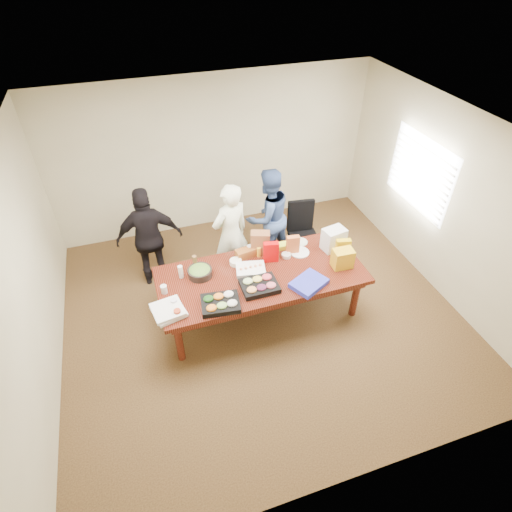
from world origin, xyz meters
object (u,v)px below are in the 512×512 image
object	(u,v)px
sheet_cake	(251,270)
salad_bowl	(200,272)
person_center	(231,234)
office_chair	(304,236)
person_right	(268,217)
conference_table	(261,294)

from	to	relation	value
sheet_cake	salad_bowl	xyz separation A→B (m)	(-0.67, 0.14, 0.02)
person_center	office_chair	bearing A→B (deg)	161.24
office_chair	sheet_cake	world-z (taller)	office_chair
office_chair	person_right	size ratio (longest dim) A/B	0.62
office_chair	person_center	distance (m)	1.26
salad_bowl	sheet_cake	bearing A→B (deg)	-11.48
person_center	person_right	xyz separation A→B (m)	(0.70, 0.31, -0.02)
conference_table	sheet_cake	distance (m)	0.44
office_chair	conference_table	bearing A→B (deg)	-131.32
salad_bowl	conference_table	bearing A→B (deg)	-15.88
person_center	conference_table	bearing A→B (deg)	82.03
conference_table	office_chair	xyz separation A→B (m)	(1.04, 0.90, 0.13)
person_right	salad_bowl	bearing A→B (deg)	20.22
person_center	sheet_cake	xyz separation A→B (m)	(0.06, -0.79, -0.05)
conference_table	person_right	size ratio (longest dim) A/B	1.72
office_chair	person_right	distance (m)	0.67
person_center	salad_bowl	xyz separation A→B (m)	(-0.61, -0.66, -0.03)
person_center	person_right	world-z (taller)	person_center
conference_table	salad_bowl	world-z (taller)	salad_bowl
office_chair	person_center	world-z (taller)	person_center
person_right	salad_bowl	distance (m)	1.63
person_center	sheet_cake	world-z (taller)	person_center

